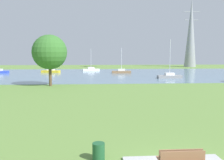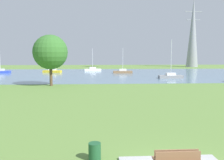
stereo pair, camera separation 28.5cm
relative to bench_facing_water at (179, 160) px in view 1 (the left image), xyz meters
name	(u,v)px [view 1 (the left image)]	position (x,y,z in m)	size (l,w,h in m)	color
ground_plane	(122,91)	(0.00, 21.73, -0.47)	(160.00, 160.00, 0.00)	olive
bench_facing_water	(179,160)	(0.00, 0.00, 0.00)	(1.80, 0.48, 0.89)	tan
litter_bin	(99,152)	(-3.29, 1.24, -0.07)	(0.56, 0.56, 0.80)	#1E512D
water_surface	(110,74)	(0.00, 49.73, -0.46)	(140.00, 40.00, 0.02)	slate
sailboat_white	(91,69)	(-4.73, 60.81, -0.01)	(4.98, 2.26, 6.45)	white
sailboat_gray	(170,76)	(11.34, 38.30, 0.00)	(4.82, 1.58, 7.69)	gray
sailboat_yellow	(51,71)	(-15.13, 55.01, -0.01)	(5.02, 2.59, 6.48)	yellow
sailboat_brown	(121,71)	(3.08, 51.88, -0.01)	(4.82, 1.58, 6.35)	brown
tree_west_near	(50,52)	(-10.28, 27.94, 4.63)	(5.22, 5.22, 7.72)	brown
electricity_pylon	(191,33)	(32.67, 82.08, 12.48)	(6.40, 4.40, 25.87)	gray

